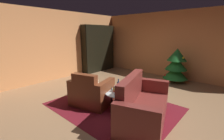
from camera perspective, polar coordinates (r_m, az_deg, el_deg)
ground_plane at (r=4.24m, az=3.17°, el=-11.29°), size 7.63×7.63×0.00m
wall_back at (r=6.69m, az=20.86°, el=8.63°), size 6.44×0.06×2.62m
wall_left at (r=6.35m, az=-20.11°, el=8.47°), size 0.06×6.48×2.62m
area_rug at (r=3.95m, az=0.39°, el=-13.19°), size 2.94×2.23×0.01m
bookshelf_unit at (r=7.43m, az=-4.33°, el=7.86°), size 0.38×1.72×2.12m
armchair_red at (r=3.96m, az=-7.65°, el=-8.34°), size 1.11×0.99×0.86m
couch_red at (r=3.26m, az=11.09°, el=-13.34°), size 1.25×1.81×0.94m
coffee_table at (r=3.69m, az=2.43°, el=-8.85°), size 0.64×0.64×0.42m
book_stack_on_table at (r=3.68m, az=2.14°, el=-7.01°), size 0.23×0.18×0.14m
bottle_on_table at (r=3.80m, az=2.36°, el=-5.73°), size 0.07×0.07×0.27m
decorated_tree at (r=6.07m, az=22.59°, el=1.69°), size 0.86×0.86×1.24m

